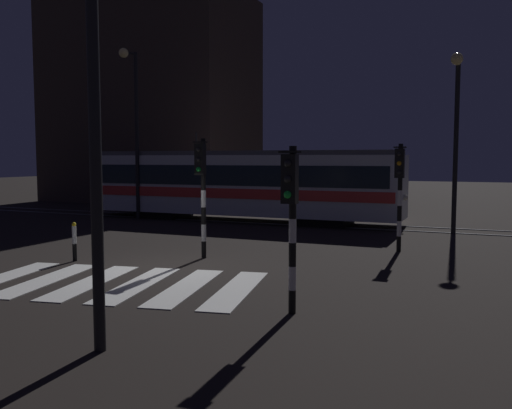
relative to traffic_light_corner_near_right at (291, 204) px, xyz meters
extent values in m
plane|color=black|center=(-4.62, 2.78, -2.07)|extent=(120.00, 120.00, 0.00)
cube|color=#59595E|center=(-4.62, 12.94, -2.05)|extent=(80.00, 0.12, 0.03)
cube|color=#59595E|center=(-4.62, 14.37, -2.05)|extent=(80.00, 0.12, 0.03)
cube|color=silver|center=(-7.49, 0.22, -2.06)|extent=(1.39, 3.78, 0.02)
cube|color=silver|center=(-6.34, 0.45, -2.06)|extent=(1.39, 3.78, 0.02)
cube|color=silver|center=(-5.19, 0.67, -2.06)|extent=(1.39, 3.78, 0.02)
cube|color=silver|center=(-4.04, 0.89, -2.06)|extent=(1.39, 3.78, 0.02)
cube|color=silver|center=(-2.89, 1.11, -2.06)|extent=(1.39, 3.78, 0.02)
cube|color=silver|center=(-1.74, 1.33, -2.06)|extent=(1.39, 3.78, 0.02)
cylinder|color=black|center=(0.00, 0.09, -1.84)|extent=(0.14, 0.14, 0.45)
cylinder|color=white|center=(0.00, 0.09, -1.40)|extent=(0.14, 0.14, 0.45)
cylinder|color=black|center=(0.00, 0.09, -0.95)|extent=(0.14, 0.14, 0.45)
cylinder|color=white|center=(0.00, 0.09, -0.50)|extent=(0.14, 0.14, 0.45)
cylinder|color=black|center=(0.00, 0.09, -0.05)|extent=(0.14, 0.14, 0.45)
cylinder|color=white|center=(0.00, 0.09, 0.40)|extent=(0.14, 0.14, 0.45)
cylinder|color=black|center=(0.00, 0.09, 0.84)|extent=(0.14, 0.14, 0.45)
cube|color=black|center=(0.00, -0.08, 0.47)|extent=(0.28, 0.20, 0.90)
sphere|color=black|center=(0.00, -0.19, 0.75)|extent=(0.14, 0.14, 0.14)
sphere|color=black|center=(0.00, -0.19, 0.47)|extent=(0.14, 0.14, 0.14)
sphere|color=green|center=(0.00, -0.19, 0.19)|extent=(0.14, 0.14, 0.14)
cube|color=black|center=(0.00, -0.08, 0.96)|extent=(0.36, 0.24, 0.04)
cylinder|color=black|center=(0.77, 7.92, -1.83)|extent=(0.14, 0.14, 0.48)
cylinder|color=white|center=(0.77, 7.92, -1.35)|extent=(0.14, 0.14, 0.48)
cylinder|color=black|center=(0.77, 7.92, -0.87)|extent=(0.14, 0.14, 0.48)
cylinder|color=white|center=(0.77, 7.92, -0.39)|extent=(0.14, 0.14, 0.48)
cylinder|color=black|center=(0.77, 7.92, 0.09)|extent=(0.14, 0.14, 0.48)
cylinder|color=white|center=(0.77, 7.92, 0.57)|extent=(0.14, 0.14, 0.48)
cylinder|color=black|center=(0.77, 7.92, 1.05)|extent=(0.14, 0.14, 0.48)
cube|color=black|center=(0.77, 7.75, 0.69)|extent=(0.28, 0.20, 0.90)
sphere|color=black|center=(0.77, 7.64, 0.97)|extent=(0.14, 0.14, 0.14)
sphere|color=orange|center=(0.77, 7.64, 0.69)|extent=(0.14, 0.14, 0.14)
sphere|color=black|center=(0.77, 7.64, 0.41)|extent=(0.14, 0.14, 0.14)
cube|color=black|center=(0.77, 7.75, 1.18)|extent=(0.36, 0.24, 0.04)
cylinder|color=black|center=(-4.29, 4.50, -1.82)|extent=(0.14, 0.14, 0.50)
cylinder|color=white|center=(-4.29, 4.50, -1.32)|extent=(0.14, 0.14, 0.50)
cylinder|color=black|center=(-4.29, 4.50, -0.83)|extent=(0.14, 0.14, 0.50)
cylinder|color=white|center=(-4.29, 4.50, -0.33)|extent=(0.14, 0.14, 0.50)
cylinder|color=black|center=(-4.29, 4.50, 0.17)|extent=(0.14, 0.14, 0.50)
cylinder|color=white|center=(-4.29, 4.50, 0.66)|extent=(0.14, 0.14, 0.50)
cylinder|color=black|center=(-4.29, 4.50, 1.16)|extent=(0.14, 0.14, 0.50)
cube|color=black|center=(-4.29, 4.33, 0.81)|extent=(0.28, 0.20, 0.90)
sphere|color=black|center=(-4.29, 4.22, 1.09)|extent=(0.14, 0.14, 0.14)
sphere|color=black|center=(-4.29, 4.22, 0.81)|extent=(0.14, 0.14, 0.14)
sphere|color=green|center=(-4.29, 4.22, 0.53)|extent=(0.14, 0.14, 0.14)
cube|color=black|center=(-4.29, 4.33, 1.30)|extent=(0.36, 0.24, 0.04)
cylinder|color=black|center=(-12.15, 12.36, 1.86)|extent=(0.18, 0.18, 7.85)
cylinder|color=black|center=(-12.15, 11.91, 5.68)|extent=(0.10, 0.90, 0.10)
sphere|color=#F9E08C|center=(-12.15, 11.46, 5.60)|extent=(0.44, 0.44, 0.44)
cylinder|color=black|center=(-2.01, -2.95, 1.58)|extent=(0.18, 0.18, 7.30)
cylinder|color=black|center=(2.08, 12.87, 1.27)|extent=(0.18, 0.18, 6.67)
cylinder|color=black|center=(2.08, 12.42, 4.50)|extent=(0.10, 0.90, 0.10)
sphere|color=#F9E08C|center=(2.08, 11.97, 4.42)|extent=(0.44, 0.44, 0.44)
cube|color=silver|center=(-7.42, 13.66, -0.37)|extent=(15.00, 2.50, 2.70)
cube|color=red|center=(-7.42, 12.39, -0.72)|extent=(14.70, 0.04, 0.44)
cube|color=red|center=(-7.42, 14.93, -0.72)|extent=(14.70, 0.04, 0.44)
cube|color=black|center=(-7.42, 12.39, 0.08)|extent=(14.25, 0.03, 0.90)
cube|color=#4C4C51|center=(-7.42, 13.66, 1.08)|extent=(14.70, 2.30, 0.20)
cylinder|color=#262628|center=(-9.67, 13.66, 1.58)|extent=(0.08, 0.08, 1.00)
cube|color=black|center=(-3.29, 13.66, -1.89)|extent=(2.20, 2.00, 0.35)
cube|color=black|center=(-11.55, 13.66, -1.89)|extent=(2.20, 2.00, 0.35)
sphere|color=#F9F2CC|center=(0.13, 13.66, -0.77)|extent=(0.24, 0.24, 0.24)
cylinder|color=black|center=(-7.43, 2.64, -1.82)|extent=(0.12, 0.12, 0.50)
cylinder|color=white|center=(-7.43, 2.64, -1.32)|extent=(0.12, 0.12, 0.50)
sphere|color=yellow|center=(-7.43, 2.64, -1.02)|extent=(0.12, 0.12, 0.12)
cube|color=#382D28|center=(-18.31, 22.82, 4.76)|extent=(13.25, 8.00, 13.65)
camera|label=1|loc=(3.37, -9.47, 0.84)|focal=38.55mm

